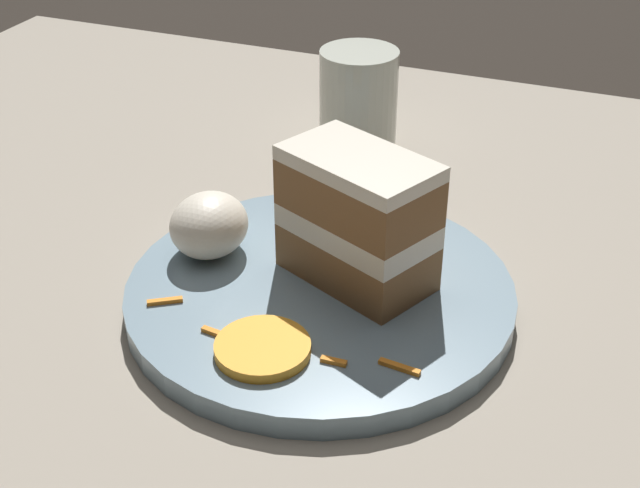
% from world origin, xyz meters
% --- Properties ---
extents(ground_plane, '(6.00, 6.00, 0.00)m').
position_xyz_m(ground_plane, '(0.00, 0.00, 0.00)').
color(ground_plane, black).
rests_on(ground_plane, ground).
extents(dining_table, '(1.03, 1.08, 0.04)m').
position_xyz_m(dining_table, '(0.00, 0.00, 0.02)').
color(dining_table, gray).
rests_on(dining_table, ground).
extents(plate, '(0.26, 0.26, 0.02)m').
position_xyz_m(plate, '(0.06, -0.04, 0.05)').
color(plate, gray).
rests_on(plate, dining_table).
extents(cake_slice, '(0.09, 0.12, 0.09)m').
position_xyz_m(cake_slice, '(0.08, -0.06, 0.10)').
color(cake_slice, brown).
rests_on(cake_slice, plate).
extents(cream_dollop, '(0.06, 0.05, 0.04)m').
position_xyz_m(cream_dollop, '(0.07, 0.05, 0.08)').
color(cream_dollop, silver).
rests_on(cream_dollop, plate).
extents(orange_garnish, '(0.06, 0.06, 0.01)m').
position_xyz_m(orange_garnish, '(-0.02, -0.03, 0.06)').
color(orange_garnish, orange).
rests_on(orange_garnish, plate).
extents(carrot_shreds_scatter, '(0.17, 0.19, 0.00)m').
position_xyz_m(carrot_shreds_scatter, '(0.03, -0.03, 0.06)').
color(carrot_shreds_scatter, orange).
rests_on(carrot_shreds_scatter, plate).
extents(drinking_glass, '(0.07, 0.07, 0.09)m').
position_xyz_m(drinking_glass, '(0.30, 0.02, 0.08)').
color(drinking_glass, beige).
rests_on(drinking_glass, dining_table).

